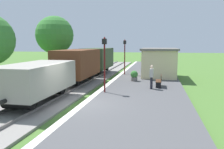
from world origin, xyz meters
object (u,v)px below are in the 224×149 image
(lamp_post_near, at_px, (105,54))
(lamp_post_far, at_px, (125,50))
(person_waiting, at_px, (152,76))
(tree_trackside_far, at_px, (55,35))
(station_hut, at_px, (159,62))
(freight_train, at_px, (80,66))
(potted_planter, at_px, (134,76))
(bench_near_hut, at_px, (159,80))

(lamp_post_near, height_order, lamp_post_far, same)
(person_waiting, height_order, tree_trackside_far, tree_trackside_far)
(station_hut, height_order, person_waiting, station_hut)
(station_hut, bearing_deg, lamp_post_far, 175.93)
(lamp_post_near, relative_size, tree_trackside_far, 0.59)
(freight_train, distance_m, potted_planter, 4.85)
(station_hut, relative_size, lamp_post_far, 1.57)
(lamp_post_far, bearing_deg, bench_near_hut, -60.49)
(freight_train, height_order, station_hut, station_hut)
(bench_near_hut, relative_size, tree_trackside_far, 0.24)
(lamp_post_far, bearing_deg, potted_planter, -70.66)
(bench_near_hut, xyz_separation_m, tree_trackside_far, (-10.53, 4.40, 3.63))
(station_hut, height_order, lamp_post_near, lamp_post_near)
(person_waiting, relative_size, lamp_post_far, 0.46)
(bench_near_hut, distance_m, person_waiting, 1.23)
(person_waiting, relative_size, potted_planter, 1.87)
(freight_train, height_order, lamp_post_near, lamp_post_near)
(bench_near_hut, bearing_deg, lamp_post_near, -142.68)
(person_waiting, bearing_deg, freight_train, -12.24)
(potted_planter, bearing_deg, person_waiting, -63.72)
(freight_train, height_order, lamp_post_far, lamp_post_far)
(person_waiting, bearing_deg, lamp_post_near, 38.66)
(bench_near_hut, relative_size, lamp_post_near, 0.41)
(station_hut, xyz_separation_m, lamp_post_far, (-3.56, 0.25, 1.15))
(tree_trackside_far, bearing_deg, bench_near_hut, -22.66)
(freight_train, relative_size, potted_planter, 21.18)
(freight_train, height_order, bench_near_hut, freight_train)
(person_waiting, xyz_separation_m, tree_trackside_far, (-9.96, 5.38, 3.17))
(lamp_post_far, distance_m, tree_trackside_far, 7.36)
(potted_planter, bearing_deg, bench_near_hut, -45.85)
(potted_planter, distance_m, lamp_post_near, 5.58)
(potted_planter, height_order, lamp_post_near, lamp_post_near)
(station_hut, distance_m, bench_near_hut, 6.20)
(bench_near_hut, distance_m, tree_trackside_far, 11.97)
(person_waiting, distance_m, potted_planter, 3.60)
(potted_planter, xyz_separation_m, lamp_post_near, (-1.46, -4.97, 2.08))
(freight_train, relative_size, station_hut, 3.34)
(freight_train, relative_size, person_waiting, 11.35)
(lamp_post_far, bearing_deg, freight_train, -122.96)
(station_hut, bearing_deg, lamp_post_near, -111.87)
(station_hut, distance_m, potted_planter, 4.54)
(freight_train, distance_m, station_hut, 8.29)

